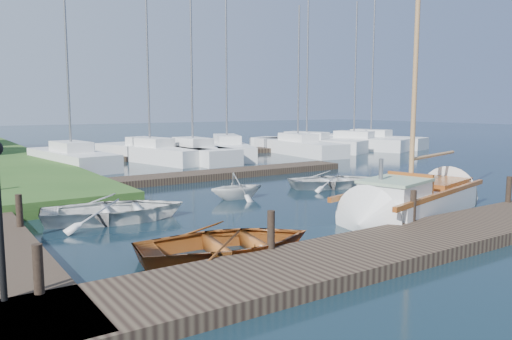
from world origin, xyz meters
TOP-DOWN VIEW (x-y plane):
  - ground at (0.00, 0.00)m, footprint 160.00×160.00m
  - near_dock at (0.00, -6.00)m, footprint 18.00×2.20m
  - far_dock at (2.00, 6.50)m, footprint 14.00×1.60m
  - pontoon at (10.00, 16.00)m, footprint 30.00×1.60m
  - mooring_post_0 at (-7.50, -5.00)m, footprint 0.16×0.16m
  - mooring_post_1 at (-3.00, -5.00)m, footprint 0.16×0.16m
  - mooring_post_2 at (1.50, -5.00)m, footprint 0.16×0.16m
  - mooring_post_3 at (6.00, -5.00)m, footprint 0.16×0.16m
  - mooring_post_4 at (-7.00, 0.00)m, footprint 0.16×0.16m
  - sailboat at (3.47, -3.53)m, footprint 7.41×3.62m
  - dinghy at (-3.54, -4.15)m, footprint 4.34×3.44m
  - tender_a at (-4.44, 0.59)m, footprint 4.49×3.65m
  - tender_b at (0.22, 1.52)m, footprint 2.10×1.85m
  - tender_c at (4.76, 1.52)m, footprint 4.16×3.54m
  - marina_boat_0 at (-2.35, 13.87)m, footprint 3.14×7.66m
  - marina_boat_1 at (2.39, 14.78)m, footprint 4.18×9.01m
  - marina_boat_2 at (4.44, 13.25)m, footprint 2.53×7.40m
  - marina_boat_3 at (7.59, 14.61)m, footprint 5.51×9.21m
  - marina_boat_4 at (12.48, 13.37)m, footprint 2.95×8.62m
  - marina_boat_5 at (14.35, 14.69)m, footprint 5.28×8.78m
  - marina_boat_6 at (18.12, 13.71)m, footprint 4.97×8.07m
  - marina_boat_7 at (20.89, 14.59)m, footprint 4.51×8.84m

SIDE VIEW (x-z plane):
  - ground at x=0.00m, z-range 0.00..0.00m
  - near_dock at x=0.00m, z-range 0.00..0.30m
  - far_dock at x=2.00m, z-range 0.00..0.30m
  - pontoon at x=10.00m, z-range 0.00..0.30m
  - sailboat at x=3.47m, z-range -4.57..5.26m
  - tender_c at x=4.76m, z-range 0.00..0.73m
  - dinghy at x=-3.54m, z-range 0.00..0.81m
  - tender_a at x=-4.44m, z-range 0.00..0.82m
  - tender_b at x=0.22m, z-range 0.00..1.03m
  - marina_boat_4 at x=12.48m, z-range -4.36..5.48m
  - marina_boat_6 at x=18.12m, z-range -4.83..5.97m
  - marina_boat_1 at x=2.39m, z-range -5.15..6.29m
  - marina_boat_7 at x=20.89m, z-range -5.28..6.43m
  - marina_boat_5 at x=14.35m, z-range -5.55..6.71m
  - marina_boat_3 at x=7.59m, z-range -5.85..7.02m
  - marina_boat_2 at x=4.44m, z-range -5.24..6.41m
  - marina_boat_0 at x=-2.35m, z-range -5.39..6.56m
  - mooring_post_0 at x=-7.50m, z-range 0.30..1.10m
  - mooring_post_1 at x=-3.00m, z-range 0.30..1.10m
  - mooring_post_2 at x=1.50m, z-range 0.30..1.10m
  - mooring_post_3 at x=6.00m, z-range 0.30..1.10m
  - mooring_post_4 at x=-7.00m, z-range 0.30..1.10m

